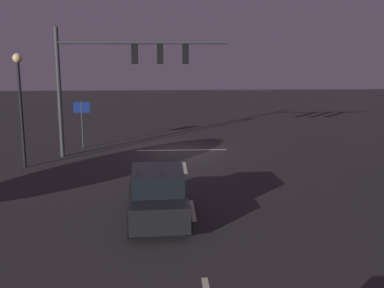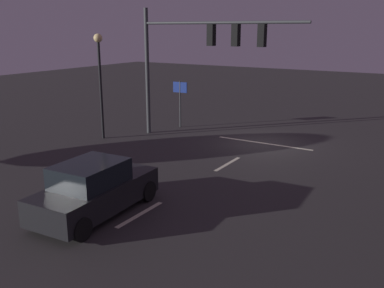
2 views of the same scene
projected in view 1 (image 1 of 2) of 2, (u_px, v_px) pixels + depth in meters
The scene contains 8 objects.
ground_plane at pixel (182, 150), 25.98m from camera, with size 80.00×80.00×0.00m, color #2D2B2B.
traffic_signal_assembly at pixel (121, 66), 23.72m from camera, with size 8.73×0.47×6.61m.
lane_dash_far at pixel (185, 168), 22.07m from camera, with size 2.20×0.16×0.01m, color beige.
lane_dash_mid at pixel (193, 210), 16.20m from camera, with size 2.20×0.16×0.01m, color beige.
stop_bar at pixel (182, 150), 25.98m from camera, with size 5.00×0.16×0.01m, color beige.
car_approaching at pixel (157, 195), 15.31m from camera, with size 2.11×4.45×1.70m.
street_lamp_right_kerb at pixel (20, 89), 21.45m from camera, with size 0.44×0.44×5.34m.
route_sign at pixel (82, 114), 26.16m from camera, with size 0.90×0.09×2.68m.
Camera 1 is at (0.92, 25.39, 5.46)m, focal length 43.63 mm.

